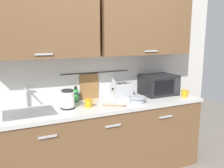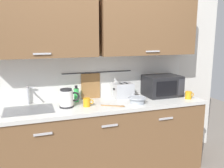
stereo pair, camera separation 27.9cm
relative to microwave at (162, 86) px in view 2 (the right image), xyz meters
name	(u,v)px [view 2 (the right image)]	position (x,y,z in m)	size (l,w,h in m)	color
counter_unit	(101,139)	(-0.89, -0.11, -0.58)	(2.53, 0.64, 0.90)	brown
back_wall_assembly	(95,49)	(-0.87, 0.12, 0.49)	(3.70, 0.41, 2.50)	silver
sink_faucet	(28,93)	(-1.68, 0.12, 0.01)	(0.09, 0.17, 0.22)	#B2B5BA
microwave	(162,86)	(0.00, 0.00, 0.00)	(0.46, 0.35, 0.27)	black
electric_kettle	(67,98)	(-1.27, -0.11, -0.03)	(0.23, 0.16, 0.21)	black
dish_soap_bottle	(76,95)	(-1.13, 0.09, -0.05)	(0.06, 0.06, 0.20)	green
mug_near_sink	(87,102)	(-1.06, -0.16, -0.09)	(0.12, 0.08, 0.09)	orange
mixing_bowl	(137,100)	(-0.48, -0.24, -0.09)	(0.21, 0.21, 0.08)	#A5ADB7
toaster	(123,91)	(-0.53, 0.06, -0.04)	(0.26, 0.17, 0.19)	#B7BABF
mug_by_kettle	(189,95)	(0.23, -0.26, -0.09)	(0.12, 0.08, 0.09)	orange
wooden_spoon	(116,106)	(-0.75, -0.27, -0.13)	(0.25, 0.16, 0.01)	#9E7042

